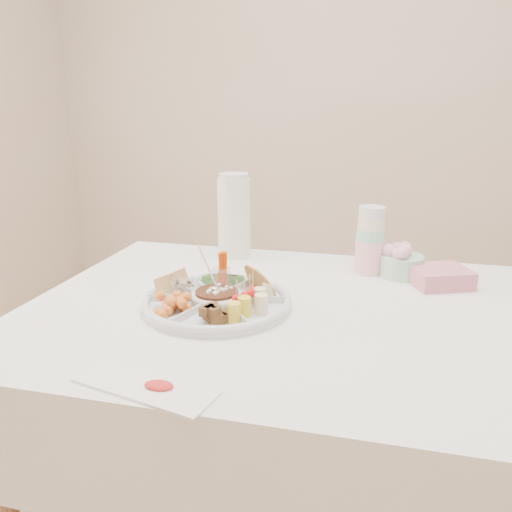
# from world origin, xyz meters

# --- Properties ---
(wall_back) EXTENTS (4.00, 0.02, 2.70)m
(wall_back) POSITION_xyz_m (0.00, 2.00, 1.35)
(wall_back) COLOR beige
(wall_back) RESTS_ON ground
(dining_table) EXTENTS (1.52, 1.02, 0.76)m
(dining_table) POSITION_xyz_m (0.00, 0.00, 0.38)
(dining_table) COLOR white
(dining_table) RESTS_ON floor
(party_tray) EXTENTS (0.45, 0.45, 0.04)m
(party_tray) POSITION_xyz_m (-0.26, -0.05, 0.78)
(party_tray) COLOR silver
(party_tray) RESTS_ON dining_table
(bean_dip) EXTENTS (0.13, 0.13, 0.04)m
(bean_dip) POSITION_xyz_m (-0.26, -0.05, 0.79)
(bean_dip) COLOR black
(bean_dip) RESTS_ON party_tray
(tortillas) EXTENTS (0.12, 0.12, 0.06)m
(tortillas) POSITION_xyz_m (-0.16, 0.04, 0.80)
(tortillas) COLOR #9D692F
(tortillas) RESTS_ON party_tray
(carrot_cucumber) EXTENTS (0.13, 0.13, 0.10)m
(carrot_cucumber) POSITION_xyz_m (-0.28, 0.08, 0.82)
(carrot_cucumber) COLOR #D94203
(carrot_cucumber) RESTS_ON party_tray
(pita_raisins) EXTENTS (0.13, 0.13, 0.06)m
(pita_raisins) POSITION_xyz_m (-0.38, -0.01, 0.80)
(pita_raisins) COLOR tan
(pita_raisins) RESTS_ON party_tray
(cherries) EXTENTS (0.14, 0.14, 0.05)m
(cherries) POSITION_xyz_m (-0.35, -0.13, 0.79)
(cherries) COLOR #DA510E
(cherries) RESTS_ON party_tray
(granola_chunks) EXTENTS (0.11, 0.11, 0.04)m
(granola_chunks) POSITION_xyz_m (-0.23, -0.18, 0.79)
(granola_chunks) COLOR brown
(granola_chunks) RESTS_ON party_tray
(banana_tomato) EXTENTS (0.12, 0.12, 0.09)m
(banana_tomato) POSITION_xyz_m (-0.13, -0.09, 0.82)
(banana_tomato) COLOR #FFE67D
(banana_tomato) RESTS_ON party_tray
(cup_stack) EXTENTS (0.10, 0.10, 0.24)m
(cup_stack) POSITION_xyz_m (0.12, 0.34, 0.88)
(cup_stack) COLOR silver
(cup_stack) RESTS_ON dining_table
(thermos) EXTENTS (0.12, 0.12, 0.29)m
(thermos) POSITION_xyz_m (-0.34, 0.41, 0.90)
(thermos) COLOR white
(thermos) RESTS_ON dining_table
(flower_bowl) EXTENTS (0.16, 0.16, 0.10)m
(flower_bowl) POSITION_xyz_m (0.22, 0.33, 0.81)
(flower_bowl) COLOR #95D2B3
(flower_bowl) RESTS_ON dining_table
(napkin_stack) EXTENTS (0.20, 0.19, 0.05)m
(napkin_stack) POSITION_xyz_m (0.32, 0.27, 0.78)
(napkin_stack) COLOR #CD7B86
(napkin_stack) RESTS_ON dining_table
(placemat) EXTENTS (0.30, 0.16, 0.01)m
(placemat) POSITION_xyz_m (-0.27, -0.45, 0.76)
(placemat) COLOR white
(placemat) RESTS_ON dining_table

